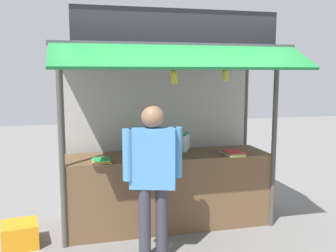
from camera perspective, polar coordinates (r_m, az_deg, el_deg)
The scene contains 13 objects.
ground_plane at distance 4.96m, azimuth 0.00°, elevation -14.43°, with size 20.00×20.00×0.00m, color slate.
stall_counter at distance 4.81m, azimuth 0.00°, elevation -9.47°, with size 2.48×0.66×0.90m, color brown.
stall_structure at distance 4.71m, azimuth -0.34°, elevation 3.83°, with size 2.68×1.55×2.55m.
water_bottle_right at distance 4.82m, azimuth 2.49°, elevation -2.59°, with size 0.07×0.07×0.23m.
water_bottle_far_left at distance 5.00m, azimuth 2.88°, elevation -2.23°, with size 0.06×0.06×0.23m.
water_bottle_back_right at distance 4.77m, azimuth -3.20°, elevation -2.28°, with size 0.09×0.09×0.31m.
water_bottle_rear_center at distance 4.72m, azimuth -4.65°, elevation -2.81°, with size 0.07×0.07×0.24m.
magazine_stack_front_left at distance 4.73m, azimuth 9.63°, elevation -3.98°, with size 0.23×0.31×0.04m.
magazine_stack_left at distance 4.30m, azimuth -9.91°, elevation -5.14°, with size 0.21×0.25×0.05m.
banana_bunch_inner_right at distance 4.35m, azimuth 8.56°, elevation 7.53°, with size 0.09×0.09×0.28m.
banana_bunch_inner_left at distance 4.16m, azimuth 0.90°, elevation 7.29°, with size 0.10×0.10×0.31m.
vendor_person at distance 3.82m, azimuth -2.26°, elevation -6.28°, with size 0.60×0.32×1.58m.
plastic_crate at distance 4.65m, azimuth -21.11°, elevation -14.79°, with size 0.37×0.37×0.26m, color orange.
Camera 1 is at (-1.11, -4.45, 1.89)m, focal length 41.03 mm.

